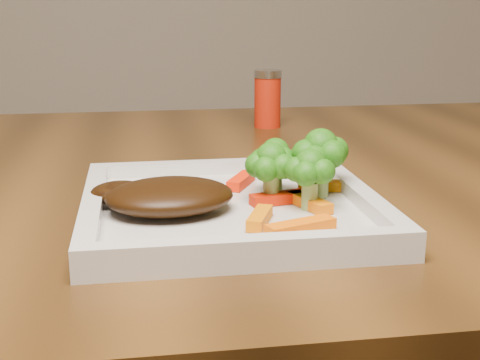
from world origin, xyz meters
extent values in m
cube|color=silver|center=(0.06, -0.28, 0.76)|extent=(0.27, 0.27, 0.01)
ellipsoid|color=black|center=(0.00, -0.29, 0.78)|extent=(0.12, 0.10, 0.03)
cube|color=#FF6A04|center=(0.10, -0.36, 0.77)|extent=(0.06, 0.04, 0.01)
cube|color=orange|center=(0.07, -0.34, 0.77)|extent=(0.03, 0.05, 0.01)
cube|color=#CD6A03|center=(0.16, -0.24, 0.77)|extent=(0.05, 0.02, 0.01)
cube|color=#FF2504|center=(0.08, -0.21, 0.77)|extent=(0.04, 0.05, 0.01)
cube|color=orange|center=(0.13, -0.30, 0.77)|extent=(0.03, 0.06, 0.01)
cube|color=red|center=(0.10, -0.28, 0.77)|extent=(0.06, 0.03, 0.01)
cylinder|color=red|center=(0.18, 0.18, 0.80)|extent=(0.05, 0.05, 0.09)
camera|label=1|loc=(-0.03, -0.87, 0.95)|focal=50.00mm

